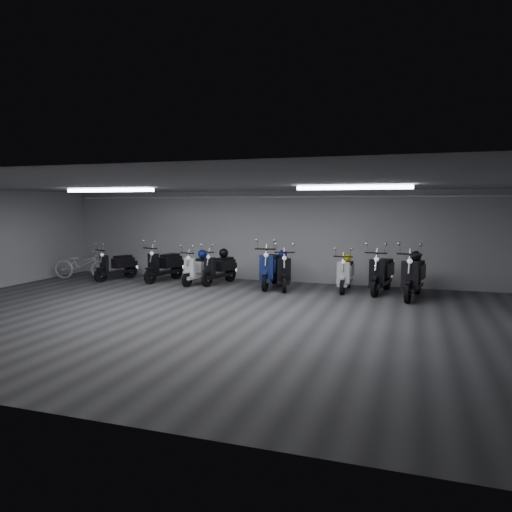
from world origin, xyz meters
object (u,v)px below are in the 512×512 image
(helmet_1, at_px, (416,256))
(helmet_2, at_px, (347,258))
(scooter_4, at_px, (270,262))
(scooter_1, at_px, (164,260))
(helmet_3, at_px, (224,253))
(scooter_6, at_px, (346,269))
(helmet_4, at_px, (283,254))
(scooter_2, at_px, (198,264))
(bicycle, at_px, (82,261))
(scooter_8, at_px, (414,270))
(scooter_3, at_px, (219,263))
(scooter_5, at_px, (283,265))
(helmet_0, at_px, (202,254))
(scooter_0, at_px, (116,261))
(scooter_7, at_px, (382,267))

(helmet_1, height_order, helmet_2, helmet_1)
(scooter_4, bearing_deg, scooter_1, 175.32)
(helmet_3, bearing_deg, scooter_6, -3.44)
(helmet_4, bearing_deg, helmet_3, 174.59)
(scooter_2, distance_m, helmet_1, 6.20)
(bicycle, xyz_separation_m, helmet_4, (6.56, 0.48, 0.39))
(scooter_4, relative_size, scooter_8, 0.98)
(scooter_1, distance_m, helmet_1, 7.44)
(scooter_3, relative_size, bicycle, 0.95)
(scooter_5, bearing_deg, helmet_0, 157.46)
(helmet_2, relative_size, helmet_3, 0.82)
(scooter_2, relative_size, bicycle, 0.92)
(helmet_1, bearing_deg, helmet_4, 175.65)
(scooter_0, relative_size, scooter_1, 0.91)
(scooter_6, bearing_deg, scooter_2, -176.99)
(scooter_2, xyz_separation_m, scooter_8, (6.14, -0.29, 0.13))
(scooter_1, relative_size, helmet_1, 6.44)
(bicycle, bearing_deg, scooter_2, -102.21)
(scooter_5, height_order, helmet_3, scooter_5)
(helmet_1, bearing_deg, scooter_5, 179.47)
(scooter_0, relative_size, helmet_1, 5.88)
(scooter_4, relative_size, scooter_6, 1.15)
(scooter_2, relative_size, helmet_4, 6.77)
(scooter_4, xyz_separation_m, helmet_1, (3.97, -0.16, 0.33))
(helmet_3, bearing_deg, scooter_4, -10.71)
(scooter_0, height_order, helmet_1, scooter_0)
(scooter_8, distance_m, helmet_2, 1.93)
(helmet_2, bearing_deg, scooter_6, -90.19)
(helmet_0, xyz_separation_m, helmet_3, (0.61, 0.21, 0.03))
(scooter_5, bearing_deg, scooter_6, -11.23)
(helmet_1, relative_size, helmet_3, 1.00)
(scooter_2, distance_m, scooter_3, 0.62)
(scooter_3, distance_m, helmet_4, 2.00)
(scooter_3, xyz_separation_m, helmet_0, (-0.54, 0.01, 0.27))
(scooter_2, relative_size, scooter_7, 0.86)
(helmet_3, relative_size, helmet_4, 1.16)
(scooter_8, bearing_deg, scooter_3, -175.38)
(scooter_5, xyz_separation_m, helmet_0, (-2.60, 0.21, 0.21))
(scooter_2, bearing_deg, scooter_5, 11.08)
(scooter_3, relative_size, scooter_8, 0.85)
(scooter_5, distance_m, scooter_8, 3.51)
(helmet_3, bearing_deg, scooter_2, -146.05)
(scooter_4, height_order, helmet_0, scooter_4)
(scooter_8, bearing_deg, helmet_3, -177.78)
(bicycle, bearing_deg, helmet_3, -97.32)
(scooter_0, distance_m, scooter_4, 5.04)
(scooter_1, xyz_separation_m, scooter_2, (1.24, -0.15, -0.06))
(helmet_0, bearing_deg, scooter_8, -4.85)
(helmet_4, bearing_deg, scooter_1, -178.32)
(helmet_3, bearing_deg, bicycle, -171.91)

